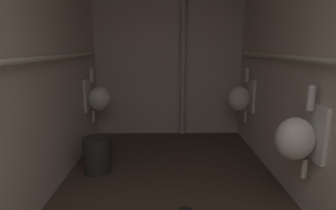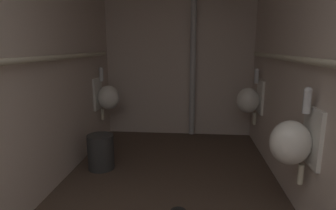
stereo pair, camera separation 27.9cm
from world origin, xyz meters
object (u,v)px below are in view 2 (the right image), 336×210
(urinal_left_mid, at_px, (107,97))
(urinal_right_far, at_px, (250,99))
(waste_bin, at_px, (101,152))
(standpipe_back_wall, at_px, (193,55))
(urinal_right_mid, at_px, (293,141))

(urinal_left_mid, relative_size, urinal_right_far, 1.00)
(waste_bin, bearing_deg, standpipe_back_wall, 51.74)
(urinal_right_far, relative_size, standpipe_back_wall, 0.31)
(urinal_right_mid, bearing_deg, waste_bin, 154.50)
(urinal_right_mid, relative_size, standpipe_back_wall, 0.31)
(urinal_left_mid, relative_size, waste_bin, 1.89)
(urinal_right_far, xyz_separation_m, waste_bin, (-1.80, -0.80, -0.49))
(urinal_right_mid, distance_m, waste_bin, 2.05)
(urinal_right_far, distance_m, standpipe_back_wall, 1.08)
(urinal_left_mid, xyz_separation_m, urinal_right_mid, (1.96, -1.69, 0.00))
(urinal_right_far, bearing_deg, urinal_left_mid, 179.01)
(urinal_left_mid, relative_size, standpipe_back_wall, 0.31)
(standpipe_back_wall, height_order, waste_bin, standpipe_back_wall)
(waste_bin, bearing_deg, urinal_left_mid, 101.20)
(urinal_right_mid, bearing_deg, urinal_right_far, 90.00)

